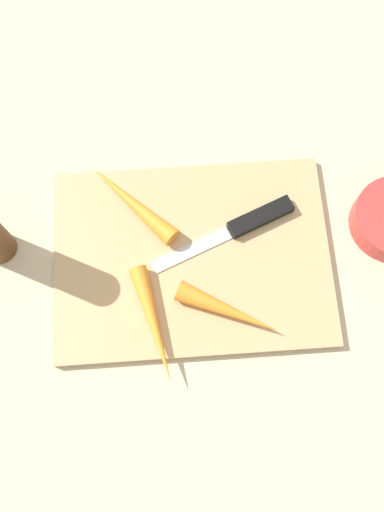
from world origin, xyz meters
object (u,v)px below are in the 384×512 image
knife (252,221)px  carrot_longest (154,324)px  cutting_board (192,257)px  carrot_medium (132,202)px  carrot_shortest (228,310)px

knife → carrot_longest: bearing=21.5°
cutting_board → knife: bearing=26.5°
knife → carrot_medium: carrot_medium is taller
cutting_board → carrot_longest: bearing=-121.1°
knife → carrot_longest: 0.19m
carrot_medium → carrot_shortest: size_ratio=1.12×
knife → carrot_medium: 0.16m
carrot_longest → carrot_medium: 0.17m
carrot_longest → carrot_shortest: carrot_shortest is taller
carrot_medium → carrot_longest: bearing=143.8°
knife → carrot_longest: (-0.14, -0.13, 0.01)m
carrot_medium → carrot_shortest: 0.19m
knife → cutting_board: bearing=4.2°
carrot_longest → carrot_medium: (-0.02, 0.16, 0.00)m
knife → carrot_medium: (-0.16, 0.04, 0.01)m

